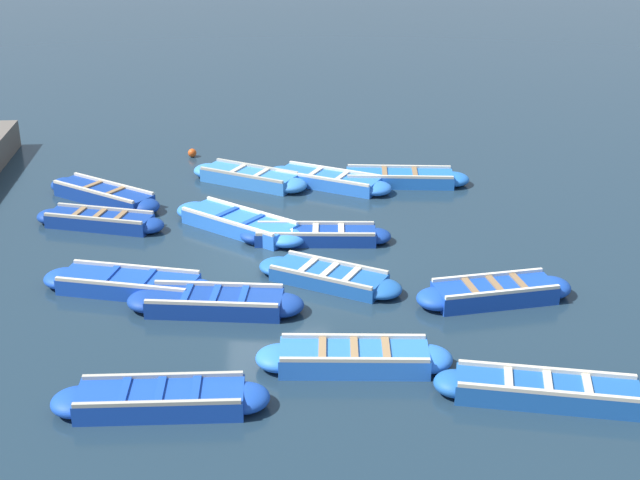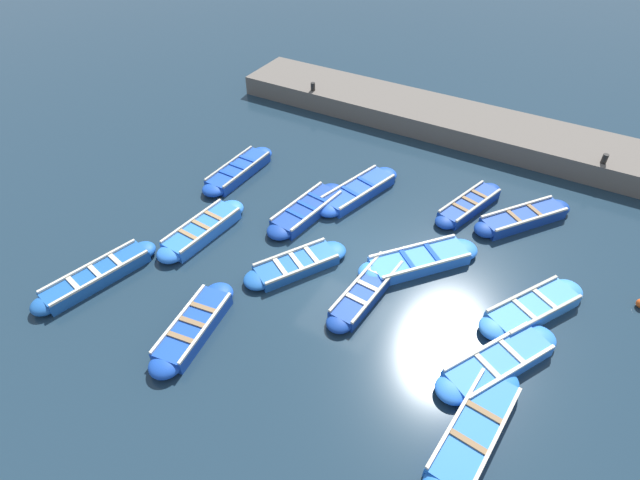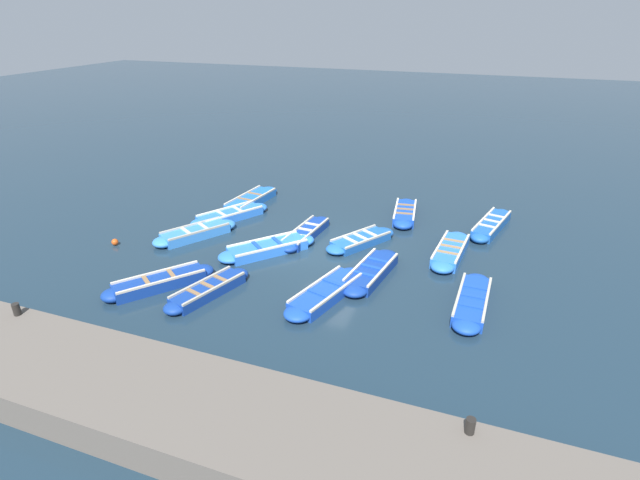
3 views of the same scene
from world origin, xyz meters
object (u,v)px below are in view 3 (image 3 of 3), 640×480
(boat_bow_out, at_px, (268,248))
(boat_end_of_row, at_px, (371,272))
(boat_inner_gap, at_px, (306,233))
(bollard_mid_north, at_px, (470,426))
(boat_alongside, at_px, (472,302))
(boat_tucked, at_px, (491,225))
(boat_far_corner, at_px, (195,233))
(boat_centre, at_px, (251,200))
(boat_stern_in, at_px, (230,215))
(boat_drifting, at_px, (160,282))
(bollard_north, at_px, (16,309))
(boat_outer_left, at_px, (326,293))
(boat_mid_row, at_px, (208,290))
(boat_broadside, at_px, (450,251))
(boat_near_quay, at_px, (405,213))
(buoy_orange_near, at_px, (115,242))
(boat_outer_right, at_px, (361,240))

(boat_bow_out, bearing_deg, boat_end_of_row, 83.99)
(boat_inner_gap, xyz_separation_m, bollard_mid_north, (9.27, 7.25, 0.85))
(boat_alongside, xyz_separation_m, boat_tucked, (-6.56, 0.23, 0.00))
(boat_far_corner, xyz_separation_m, boat_centre, (-4.25, 0.33, -0.01))
(boat_bow_out, bearing_deg, boat_stern_in, -129.04)
(boat_drifting, height_order, boat_end_of_row, boat_drifting)
(boat_drifting, distance_m, bollard_north, 4.26)
(boat_outer_left, bearing_deg, boat_inner_gap, -150.34)
(boat_outer_left, bearing_deg, boat_mid_row, -72.36)
(bollard_north, bearing_deg, boat_alongside, 117.78)
(boat_centre, bearing_deg, boat_broadside, 76.39)
(boat_inner_gap, distance_m, boat_mid_row, 5.50)
(boat_end_of_row, bearing_deg, boat_drifting, -63.61)
(boat_broadside, height_order, boat_stern_in, boat_broadside)
(boat_end_of_row, xyz_separation_m, boat_broadside, (-2.60, 2.40, 0.01))
(boat_far_corner, bearing_deg, bollard_north, -4.85)
(boat_end_of_row, height_order, boat_broadside, boat_broadside)
(boat_near_quay, relative_size, boat_outer_left, 0.88)
(boat_inner_gap, xyz_separation_m, boat_broadside, (-0.31, 5.78, 0.03))
(boat_outer_left, xyz_separation_m, boat_tucked, (-7.64, 4.72, 0.01))
(buoy_orange_near, bearing_deg, boat_outer_right, 110.95)
(boat_far_corner, relative_size, boat_bow_out, 0.98)
(boat_drifting, height_order, bollard_north, bollard_north)
(boat_outer_left, height_order, boat_tucked, boat_tucked)
(boat_broadside, bearing_deg, boat_stern_in, -91.86)
(boat_far_corner, height_order, buoy_orange_near, boat_far_corner)
(boat_outer_left, bearing_deg, boat_broadside, 142.72)
(boat_tucked, height_order, bollard_mid_north, bollard_mid_north)
(boat_drifting, bearing_deg, boat_stern_in, -172.59)
(boat_near_quay, distance_m, boat_alongside, 7.47)
(boat_bow_out, bearing_deg, boat_far_corner, -94.15)
(boat_end_of_row, bearing_deg, boat_near_quay, -179.95)
(boat_inner_gap, distance_m, bollard_north, 10.52)
(boat_drifting, height_order, boat_stern_in, boat_drifting)
(boat_tucked, bearing_deg, boat_broadside, -22.52)
(bollard_mid_north, relative_size, buoy_orange_near, 1.34)
(buoy_orange_near, bearing_deg, boat_alongside, 91.16)
(boat_far_corner, bearing_deg, boat_end_of_row, 84.81)
(boat_end_of_row, relative_size, bollard_mid_north, 10.69)
(boat_far_corner, relative_size, boat_end_of_row, 0.94)
(boat_stern_in, bearing_deg, bollard_mid_north, 48.40)
(boat_centre, distance_m, boat_broadside, 9.97)
(boat_end_of_row, height_order, bollard_mid_north, bollard_mid_north)
(boat_inner_gap, relative_size, boat_tucked, 0.94)
(boat_tucked, bearing_deg, boat_centre, -85.71)
(boat_centre, xyz_separation_m, boat_end_of_row, (4.94, 7.29, 0.01))
(boat_far_corner, height_order, boat_mid_row, boat_far_corner)
(boat_broadside, bearing_deg, boat_mid_row, -51.47)
(boat_alongside, height_order, boat_stern_in, boat_alongside)
(boat_tucked, relative_size, buoy_orange_near, 15.00)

